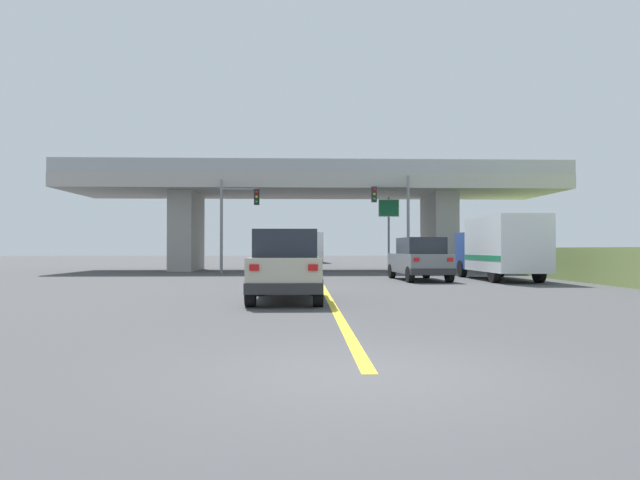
{
  "coord_description": "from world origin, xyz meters",
  "views": [
    {
      "loc": [
        -0.81,
        -6.53,
        1.49
      ],
      "look_at": [
        0.27,
        26.74,
        2.03
      ],
      "focal_mm": 30.89,
      "sensor_mm": 36.0,
      "label": 1
    }
  ],
  "objects_px": {
    "suv_lead": "(286,265)",
    "traffic_signal_nearside": "(397,212)",
    "highway_sign": "(389,217)",
    "suv_crossing": "(419,259)",
    "sedan_oncoming": "(297,254)",
    "box_truck": "(500,247)",
    "traffic_signal_farside": "(234,214)",
    "semi_truck_distant": "(312,247)"
  },
  "relations": [
    {
      "from": "highway_sign",
      "to": "semi_truck_distant",
      "type": "xyz_separation_m",
      "value": [
        -4.79,
        22.23,
        -1.95
      ]
    },
    {
      "from": "suv_lead",
      "to": "box_truck",
      "type": "xyz_separation_m",
      "value": [
        9.9,
        10.06,
        0.57
      ]
    },
    {
      "from": "sedan_oncoming",
      "to": "suv_lead",
      "type": "bearing_deg",
      "value": -90.05
    },
    {
      "from": "traffic_signal_farside",
      "to": "semi_truck_distant",
      "type": "distance_m",
      "value": 25.69
    },
    {
      "from": "suv_lead",
      "to": "suv_crossing",
      "type": "bearing_deg",
      "value": 59.02
    },
    {
      "from": "suv_lead",
      "to": "traffic_signal_nearside",
      "type": "bearing_deg",
      "value": 70.61
    },
    {
      "from": "semi_truck_distant",
      "to": "highway_sign",
      "type": "bearing_deg",
      "value": -77.83
    },
    {
      "from": "suv_lead",
      "to": "traffic_signal_nearside",
      "type": "height_order",
      "value": "traffic_signal_nearside"
    },
    {
      "from": "traffic_signal_nearside",
      "to": "traffic_signal_farside",
      "type": "height_order",
      "value": "traffic_signal_nearside"
    },
    {
      "from": "box_truck",
      "to": "traffic_signal_nearside",
      "type": "height_order",
      "value": "traffic_signal_nearside"
    },
    {
      "from": "suv_lead",
      "to": "suv_crossing",
      "type": "distance_m",
      "value": 11.67
    },
    {
      "from": "suv_lead",
      "to": "highway_sign",
      "type": "height_order",
      "value": "highway_sign"
    },
    {
      "from": "suv_crossing",
      "to": "sedan_oncoming",
      "type": "distance_m",
      "value": 24.37
    },
    {
      "from": "highway_sign",
      "to": "traffic_signal_farside",
      "type": "bearing_deg",
      "value": -164.1
    },
    {
      "from": "suv_lead",
      "to": "traffic_signal_nearside",
      "type": "distance_m",
      "value": 19.18
    },
    {
      "from": "traffic_signal_nearside",
      "to": "sedan_oncoming",
      "type": "bearing_deg",
      "value": 111.74
    },
    {
      "from": "sedan_oncoming",
      "to": "semi_truck_distant",
      "type": "relative_size",
      "value": 0.68
    },
    {
      "from": "traffic_signal_nearside",
      "to": "highway_sign",
      "type": "xyz_separation_m",
      "value": [
        -0.03,
        2.88,
        -0.15
      ]
    },
    {
      "from": "suv_lead",
      "to": "semi_truck_distant",
      "type": "xyz_separation_m",
      "value": [
        1.47,
        43.02,
        0.65
      ]
    },
    {
      "from": "suv_crossing",
      "to": "sedan_oncoming",
      "type": "relative_size",
      "value": 1.1
    },
    {
      "from": "sedan_oncoming",
      "to": "semi_truck_distant",
      "type": "xyz_separation_m",
      "value": [
        1.44,
        9.38,
        0.65
      ]
    },
    {
      "from": "suv_crossing",
      "to": "traffic_signal_farside",
      "type": "height_order",
      "value": "traffic_signal_farside"
    },
    {
      "from": "box_truck",
      "to": "suv_lead",
      "type": "bearing_deg",
      "value": -134.54
    },
    {
      "from": "suv_lead",
      "to": "sedan_oncoming",
      "type": "bearing_deg",
      "value": 89.95
    },
    {
      "from": "suv_crossing",
      "to": "suv_lead",
      "type": "bearing_deg",
      "value": -124.1
    },
    {
      "from": "suv_lead",
      "to": "semi_truck_distant",
      "type": "distance_m",
      "value": 43.05
    },
    {
      "from": "suv_lead",
      "to": "box_truck",
      "type": "height_order",
      "value": "box_truck"
    },
    {
      "from": "suv_lead",
      "to": "traffic_signal_nearside",
      "type": "xyz_separation_m",
      "value": [
        6.3,
        17.91,
        2.75
      ]
    },
    {
      "from": "traffic_signal_nearside",
      "to": "semi_truck_distant",
      "type": "relative_size",
      "value": 0.91
    },
    {
      "from": "box_truck",
      "to": "sedan_oncoming",
      "type": "xyz_separation_m",
      "value": [
        -9.87,
        23.58,
        -0.57
      ]
    },
    {
      "from": "traffic_signal_nearside",
      "to": "suv_crossing",
      "type": "bearing_deg",
      "value": -92.13
    },
    {
      "from": "suv_lead",
      "to": "traffic_signal_farside",
      "type": "bearing_deg",
      "value": 101.77
    },
    {
      "from": "traffic_signal_nearside",
      "to": "highway_sign",
      "type": "relative_size",
      "value": 1.21
    },
    {
      "from": "traffic_signal_nearside",
      "to": "box_truck",
      "type": "bearing_deg",
      "value": -65.38
    },
    {
      "from": "suv_crossing",
      "to": "box_truck",
      "type": "relative_size",
      "value": 0.69
    },
    {
      "from": "suv_crossing",
      "to": "sedan_oncoming",
      "type": "bearing_deg",
      "value": 101.07
    },
    {
      "from": "suv_crossing",
      "to": "box_truck",
      "type": "distance_m",
      "value": 3.93
    },
    {
      "from": "suv_lead",
      "to": "highway_sign",
      "type": "bearing_deg",
      "value": 73.23
    },
    {
      "from": "highway_sign",
      "to": "semi_truck_distant",
      "type": "bearing_deg",
      "value": 102.17
    },
    {
      "from": "sedan_oncoming",
      "to": "semi_truck_distant",
      "type": "bearing_deg",
      "value": 81.24
    },
    {
      "from": "box_truck",
      "to": "traffic_signal_farside",
      "type": "distance_m",
      "value": 15.88
    },
    {
      "from": "traffic_signal_nearside",
      "to": "semi_truck_distant",
      "type": "height_order",
      "value": "traffic_signal_nearside"
    }
  ]
}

